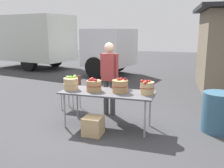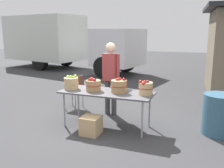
{
  "view_description": "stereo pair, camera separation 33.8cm",
  "coord_description": "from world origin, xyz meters",
  "px_view_note": "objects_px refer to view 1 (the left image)",
  "views": [
    {
      "loc": [
        1.56,
        -4.62,
        1.95
      ],
      "look_at": [
        0.0,
        0.3,
        0.85
      ],
      "focal_mm": 39.63,
      "sensor_mm": 36.0,
      "label": 1
    },
    {
      "loc": [
        1.88,
        -4.5,
        1.95
      ],
      "look_at": [
        0.0,
        0.3,
        0.85
      ],
      "focal_mm": 39.63,
      "sensor_mm": 36.0,
      "label": 2
    }
  ],
  "objects_px": {
    "apple_basket_green_0": "(71,83)",
    "folding_chair": "(73,90)",
    "apple_basket_red_0": "(94,85)",
    "apple_basket_red_1": "(120,86)",
    "box_truck": "(49,40)",
    "trash_barrel": "(218,112)",
    "produce_crate": "(93,126)",
    "vendor_adult": "(109,73)",
    "market_table": "(108,94)",
    "apple_basket_red_2": "(147,87)"
  },
  "relations": [
    {
      "from": "folding_chair",
      "to": "trash_barrel",
      "type": "bearing_deg",
      "value": 87.93
    },
    {
      "from": "market_table",
      "to": "vendor_adult",
      "type": "bearing_deg",
      "value": 105.45
    },
    {
      "from": "apple_basket_red_0",
      "to": "trash_barrel",
      "type": "xyz_separation_m",
      "value": [
        2.44,
        0.47,
        -0.48
      ]
    },
    {
      "from": "folding_chair",
      "to": "market_table",
      "type": "bearing_deg",
      "value": 59.8
    },
    {
      "from": "vendor_adult",
      "to": "market_table",
      "type": "bearing_deg",
      "value": 112.27
    },
    {
      "from": "apple_basket_green_0",
      "to": "trash_barrel",
      "type": "relative_size",
      "value": 0.41
    },
    {
      "from": "apple_basket_green_0",
      "to": "folding_chair",
      "type": "relative_size",
      "value": 0.37
    },
    {
      "from": "market_table",
      "to": "box_truck",
      "type": "xyz_separation_m",
      "value": [
        -5.42,
        6.65,
        0.78
      ]
    },
    {
      "from": "apple_basket_red_1",
      "to": "folding_chair",
      "type": "height_order",
      "value": "apple_basket_red_1"
    },
    {
      "from": "market_table",
      "to": "apple_basket_red_0",
      "type": "relative_size",
      "value": 5.86
    },
    {
      "from": "apple_basket_green_0",
      "to": "apple_basket_red_1",
      "type": "bearing_deg",
      "value": 3.21
    },
    {
      "from": "apple_basket_red_2",
      "to": "trash_barrel",
      "type": "relative_size",
      "value": 0.37
    },
    {
      "from": "apple_basket_red_0",
      "to": "folding_chair",
      "type": "relative_size",
      "value": 0.38
    },
    {
      "from": "box_truck",
      "to": "apple_basket_red_0",
      "type": "bearing_deg",
      "value": -41.09
    },
    {
      "from": "market_table",
      "to": "apple_basket_red_0",
      "type": "distance_m",
      "value": 0.33
    },
    {
      "from": "apple_basket_red_0",
      "to": "apple_basket_red_2",
      "type": "bearing_deg",
      "value": 4.59
    },
    {
      "from": "apple_basket_red_2",
      "to": "trash_barrel",
      "type": "height_order",
      "value": "apple_basket_red_2"
    },
    {
      "from": "market_table",
      "to": "apple_basket_red_0",
      "type": "xyz_separation_m",
      "value": [
        -0.28,
        -0.03,
        0.17
      ]
    },
    {
      "from": "apple_basket_red_1",
      "to": "vendor_adult",
      "type": "xyz_separation_m",
      "value": [
        -0.47,
        0.73,
        0.12
      ]
    },
    {
      "from": "market_table",
      "to": "apple_basket_red_2",
      "type": "relative_size",
      "value": 6.45
    },
    {
      "from": "box_truck",
      "to": "trash_barrel",
      "type": "height_order",
      "value": "box_truck"
    },
    {
      "from": "apple_basket_green_0",
      "to": "apple_basket_red_1",
      "type": "relative_size",
      "value": 0.97
    },
    {
      "from": "apple_basket_green_0",
      "to": "vendor_adult",
      "type": "bearing_deg",
      "value": 52.93
    },
    {
      "from": "apple_basket_green_0",
      "to": "apple_basket_red_2",
      "type": "xyz_separation_m",
      "value": [
        1.59,
        0.09,
        -0.0
      ]
    },
    {
      "from": "apple_basket_red_0",
      "to": "produce_crate",
      "type": "xyz_separation_m",
      "value": [
        0.15,
        -0.44,
        -0.7
      ]
    },
    {
      "from": "trash_barrel",
      "to": "apple_basket_red_0",
      "type": "bearing_deg",
      "value": -169.12
    },
    {
      "from": "apple_basket_red_1",
      "to": "vendor_adult",
      "type": "height_order",
      "value": "vendor_adult"
    },
    {
      "from": "market_table",
      "to": "apple_basket_green_0",
      "type": "relative_size",
      "value": 5.93
    },
    {
      "from": "apple_basket_red_2",
      "to": "box_truck",
      "type": "xyz_separation_m",
      "value": [
        -6.22,
        6.6,
        0.61
      ]
    },
    {
      "from": "apple_basket_red_0",
      "to": "folding_chair",
      "type": "xyz_separation_m",
      "value": [
        -0.93,
        0.89,
        -0.37
      ]
    },
    {
      "from": "market_table",
      "to": "box_truck",
      "type": "distance_m",
      "value": 8.62
    },
    {
      "from": "apple_basket_red_0",
      "to": "produce_crate",
      "type": "relative_size",
      "value": 0.91
    },
    {
      "from": "vendor_adult",
      "to": "apple_basket_red_2",
      "type": "bearing_deg",
      "value": 151.97
    },
    {
      "from": "apple_basket_green_0",
      "to": "apple_basket_red_0",
      "type": "relative_size",
      "value": 0.99
    },
    {
      "from": "apple_basket_red_0",
      "to": "apple_basket_red_1",
      "type": "relative_size",
      "value": 0.98
    },
    {
      "from": "produce_crate",
      "to": "market_table",
      "type": "bearing_deg",
      "value": 74.17
    },
    {
      "from": "apple_basket_green_0",
      "to": "folding_chair",
      "type": "xyz_separation_m",
      "value": [
        -0.41,
        0.89,
        -0.38
      ]
    },
    {
      "from": "trash_barrel",
      "to": "folding_chair",
      "type": "bearing_deg",
      "value": 172.82
    },
    {
      "from": "folding_chair",
      "to": "trash_barrel",
      "type": "relative_size",
      "value": 1.09
    },
    {
      "from": "vendor_adult",
      "to": "trash_barrel",
      "type": "relative_size",
      "value": 2.16
    },
    {
      "from": "produce_crate",
      "to": "vendor_adult",
      "type": "bearing_deg",
      "value": 93.41
    },
    {
      "from": "produce_crate",
      "to": "apple_basket_red_1",
      "type": "bearing_deg",
      "value": 51.61
    },
    {
      "from": "vendor_adult",
      "to": "produce_crate",
      "type": "xyz_separation_m",
      "value": [
        0.07,
        -1.22,
        -0.82
      ]
    },
    {
      "from": "apple_basket_green_0",
      "to": "box_truck",
      "type": "height_order",
      "value": "box_truck"
    },
    {
      "from": "box_truck",
      "to": "folding_chair",
      "type": "height_order",
      "value": "box_truck"
    },
    {
      "from": "apple_basket_green_0",
      "to": "box_truck",
      "type": "xyz_separation_m",
      "value": [
        -4.62,
        6.69,
        0.6
      ]
    },
    {
      "from": "vendor_adult",
      "to": "produce_crate",
      "type": "height_order",
      "value": "vendor_adult"
    },
    {
      "from": "folding_chair",
      "to": "produce_crate",
      "type": "xyz_separation_m",
      "value": [
        1.08,
        -1.33,
        -0.33
      ]
    },
    {
      "from": "produce_crate",
      "to": "trash_barrel",
      "type": "bearing_deg",
      "value": 21.64
    },
    {
      "from": "market_table",
      "to": "vendor_adult",
      "type": "distance_m",
      "value": 0.83
    }
  ]
}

